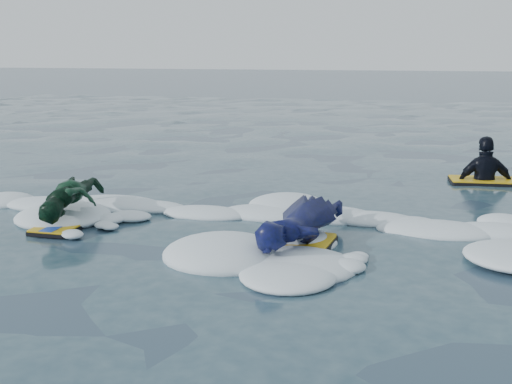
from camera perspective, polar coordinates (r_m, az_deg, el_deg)
ground at (r=6.71m, az=-5.56°, el=-5.55°), size 120.00×120.00×0.00m
foam_band at (r=7.65m, az=-3.03°, el=-3.22°), size 12.00×3.10×0.30m
prone_woman_unit at (r=6.86m, az=3.86°, el=-3.01°), size 0.99×1.89×0.47m
prone_child_unit at (r=8.07m, az=-16.09°, el=-0.89°), size 0.85×1.43×0.53m
waiting_rider_unit at (r=10.76m, az=19.63°, el=0.47°), size 1.12×0.68×1.61m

